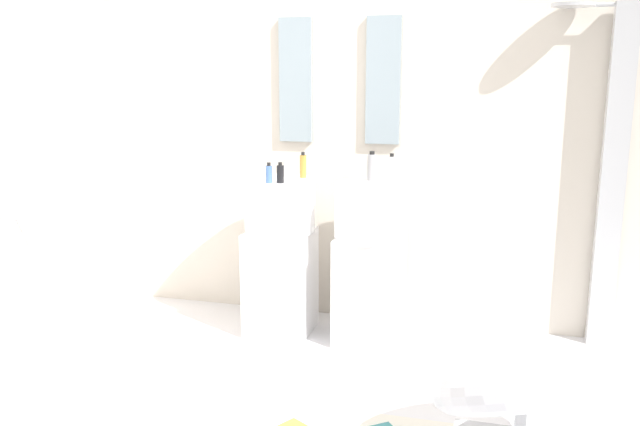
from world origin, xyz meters
name	(u,v)px	position (x,y,z in m)	size (l,w,h in m)	color
rear_partition	(341,127)	(0.00, 1.65, 1.30)	(4.80, 0.10, 2.60)	beige
pedestal_sink_left	(280,253)	(-0.29, 1.22, 0.53)	(0.44, 0.44, 1.10)	white
pedestal_sink_right	(370,259)	(0.29, 1.22, 0.53)	(0.44, 0.44, 1.10)	white
vanity_mirror_left	(296,80)	(-0.29, 1.58, 1.60)	(0.22, 0.03, 0.80)	#8C9EA8
vanity_mirror_right	(383,81)	(0.29, 1.58, 1.60)	(0.22, 0.03, 0.80)	#8C9EA8
shower_column	(611,172)	(1.67, 1.53, 1.08)	(0.49, 0.24, 2.05)	#B7BABF
lounge_chair	(522,394)	(1.17, 0.00, 0.35)	(1.08, 1.08, 0.65)	#B7BABF
towel_rack	(12,267)	(-1.49, 0.23, 0.63)	(0.37, 0.22, 0.95)	#B7BABF
soap_bottle_amber	(303,166)	(-0.17, 1.32, 1.08)	(0.04, 0.04, 0.16)	#C68C38
soap_bottle_grey	(372,167)	(0.27, 1.32, 1.09)	(0.06, 0.06, 0.18)	#99999E
soap_bottle_black	(280,174)	(-0.24, 1.09, 1.06)	(0.04, 0.04, 0.12)	black
soap_bottle_white	(392,168)	(0.40, 1.33, 1.08)	(0.04, 0.04, 0.17)	white
soap_bottle_blue	(269,174)	(-0.31, 1.07, 1.06)	(0.04, 0.04, 0.12)	#4C72B7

